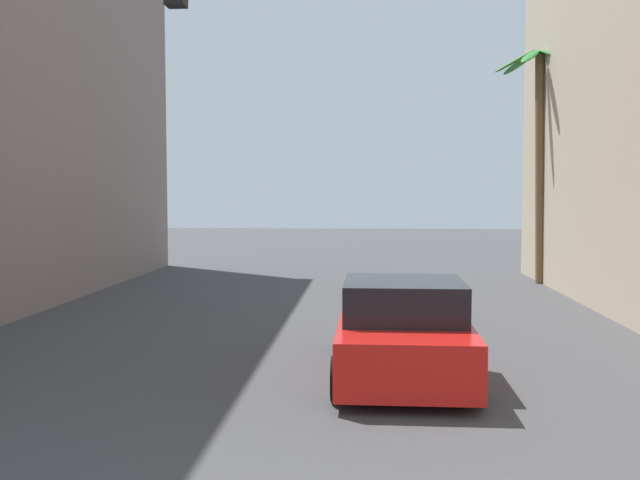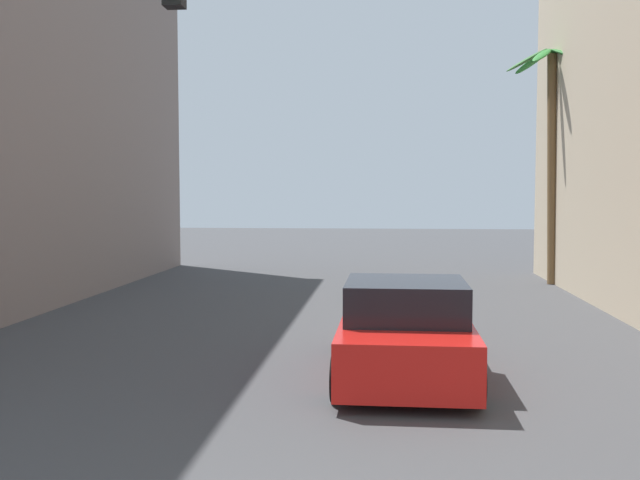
{
  "view_description": "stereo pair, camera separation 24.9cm",
  "coord_description": "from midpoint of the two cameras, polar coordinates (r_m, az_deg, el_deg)",
  "views": [
    {
      "loc": [
        0.65,
        -3.54,
        2.92
      ],
      "look_at": [
        0.0,
        6.31,
        2.27
      ],
      "focal_mm": 40.0,
      "sensor_mm": 36.0,
      "label": 1
    },
    {
      "loc": [
        0.9,
        -3.52,
        2.92
      ],
      "look_at": [
        0.0,
        6.31,
        2.27
      ],
      "focal_mm": 40.0,
      "sensor_mm": 36.0,
      "label": 2
    }
  ],
  "objects": [
    {
      "name": "car_lead",
      "position": [
        11.57,
        6.01,
        -7.28
      ],
      "size": [
        2.15,
        4.65,
        1.56
      ],
      "color": "black",
      "rests_on": "ground"
    },
    {
      "name": "palm_tree_far_right",
      "position": [
        24.07,
        16.86,
        8.52
      ],
      "size": [
        2.89,
        2.62,
        7.52
      ],
      "color": "brown",
      "rests_on": "ground"
    },
    {
      "name": "ground_plane",
      "position": [
        13.86,
        0.5,
        -8.37
      ],
      "size": [
        89.55,
        89.55,
        0.0
      ],
      "primitive_type": "plane",
      "color": "#424244"
    }
  ]
}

